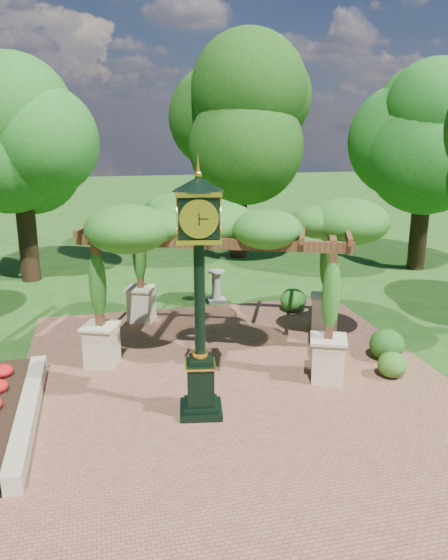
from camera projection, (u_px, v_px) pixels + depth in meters
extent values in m
plane|color=#1E4714|center=(250.00, 408.00, 11.79)|extent=(120.00, 120.00, 0.00)
cube|color=brown|center=(239.00, 387.00, 12.72)|extent=(10.00, 12.00, 0.04)
cube|color=#C6B793|center=(28.00, 413.00, 11.20)|extent=(0.35, 5.00, 0.40)
cube|color=black|center=(201.00, 409.00, 11.53)|extent=(1.01, 1.01, 0.13)
cube|color=black|center=(201.00, 384.00, 11.36)|extent=(0.63, 0.63, 0.99)
cube|color=gold|center=(200.00, 364.00, 11.25)|extent=(0.71, 0.71, 0.04)
cylinder|color=black|center=(200.00, 298.00, 10.86)|extent=(0.25, 0.25, 2.54)
cube|color=black|center=(199.00, 216.00, 10.41)|extent=(0.88, 0.88, 0.77)
cylinder|color=white|center=(199.00, 219.00, 10.03)|extent=(0.66, 0.14, 0.66)
cone|color=black|center=(198.00, 184.00, 10.25)|extent=(1.14, 1.14, 0.28)
sphere|color=gold|center=(198.00, 175.00, 10.21)|extent=(0.15, 0.15, 0.15)
cube|color=beige|center=(102.00, 346.00, 13.74)|extent=(0.95, 0.95, 1.01)
cube|color=#55351D|center=(98.00, 285.00, 13.31)|extent=(0.23, 0.23, 2.08)
cube|color=beige|center=(328.00, 360.00, 12.91)|extent=(0.95, 0.95, 1.01)
cube|color=#55351D|center=(331.00, 296.00, 12.48)|extent=(0.23, 0.23, 2.08)
cube|color=beige|center=(141.00, 305.00, 16.95)|extent=(0.95, 0.95, 1.01)
cube|color=#55351D|center=(139.00, 254.00, 16.52)|extent=(0.23, 0.23, 2.08)
cube|color=beige|center=(324.00, 314.00, 16.11)|extent=(0.95, 0.95, 1.01)
cube|color=#55351D|center=(327.00, 261.00, 15.68)|extent=(0.23, 0.23, 2.08)
cube|color=#55351D|center=(210.00, 243.00, 12.59)|extent=(6.09, 2.58, 0.25)
cube|color=#55351D|center=(231.00, 220.00, 15.80)|extent=(6.09, 2.58, 0.25)
ellipsoid|color=#27621C|center=(222.00, 219.00, 14.11)|extent=(7.54, 6.18, 1.12)
cube|color=gray|center=(216.00, 300.00, 19.01)|extent=(0.63, 0.63, 0.11)
cylinder|color=gray|center=(216.00, 286.00, 18.88)|extent=(0.32, 0.32, 1.00)
cylinder|color=gray|center=(216.00, 271.00, 18.74)|extent=(0.59, 0.59, 0.06)
ellipsoid|color=#2F621C|center=(392.00, 365.00, 13.11)|extent=(0.86, 0.86, 0.62)
ellipsoid|color=#1F5217|center=(387.00, 344.00, 14.12)|extent=(1.07, 1.07, 0.80)
ellipsoid|color=#25681E|center=(293.00, 300.00, 17.79)|extent=(1.01, 1.01, 0.76)
cylinder|color=black|center=(28.00, 243.00, 21.27)|extent=(0.72, 0.72, 3.04)
ellipsoid|color=#205E1A|center=(18.00, 139.00, 20.22)|extent=(4.33, 4.33, 4.79)
cylinder|color=black|center=(239.00, 220.00, 25.19)|extent=(0.77, 0.77, 3.47)
ellipsoid|color=#1B4310|center=(239.00, 119.00, 23.98)|extent=(4.62, 4.62, 5.49)
cylinder|color=black|center=(419.00, 229.00, 22.99)|extent=(0.73, 0.73, 3.49)
ellipsoid|color=#1C5919|center=(430.00, 117.00, 21.77)|extent=(4.50, 4.50, 5.51)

